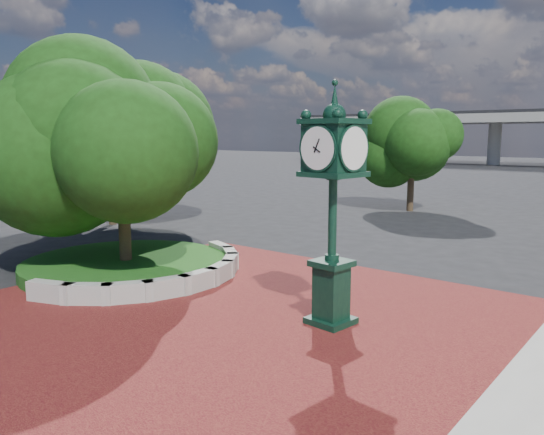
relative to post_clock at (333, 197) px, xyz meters
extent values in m
plane|color=black|center=(-2.35, -0.07, -2.85)|extent=(200.00, 200.00, 0.00)
cube|color=maroon|center=(-2.35, -1.07, -2.83)|extent=(12.00, 12.00, 0.04)
cube|color=#9E9B93|center=(-6.25, -3.07, -2.58)|extent=(1.29, 0.76, 0.54)
cube|color=#9E9B93|center=(-5.40, -2.60, -2.58)|extent=(1.20, 1.04, 0.54)
cube|color=#9E9B93|center=(-4.73, -1.90, -2.58)|extent=(1.00, 1.22, 0.54)
cube|color=#9E9B93|center=(-4.29, -1.03, -2.58)|extent=(0.71, 1.30, 0.54)
cube|color=#9E9B93|center=(-4.15, -0.07, -2.58)|extent=(0.35, 1.25, 0.54)
cube|color=#9E9B93|center=(-4.29, 0.90, -2.58)|extent=(0.71, 1.30, 0.54)
cube|color=#9E9B93|center=(-4.73, 1.77, -2.58)|extent=(1.00, 1.22, 0.54)
cube|color=#9E9B93|center=(-5.40, 2.47, -2.58)|extent=(1.20, 1.04, 0.54)
cube|color=#9E9B93|center=(-6.25, 2.94, -2.58)|extent=(1.29, 0.76, 0.54)
cylinder|color=#1E4E16|center=(-7.35, -0.07, -2.65)|extent=(6.10, 6.10, 0.40)
cylinder|color=#9E9B93|center=(-37.35, 69.93, 0.15)|extent=(1.80, 1.80, 6.00)
cylinder|color=#9E9B93|center=(-17.35, 69.93, 0.15)|extent=(1.80, 1.80, 6.00)
cylinder|color=#38281C|center=(-7.35, -0.07, -1.76)|extent=(0.36, 0.36, 2.17)
sphere|color=#17380F|center=(-7.35, -0.07, 0.88)|extent=(5.20, 5.20, 5.20)
cylinder|color=#38281C|center=(-15.35, 4.93, -1.62)|extent=(0.36, 0.36, 2.45)
sphere|color=#17380F|center=(-15.35, 4.93, 1.28)|extent=(5.60, 5.60, 5.60)
cylinder|color=#38281C|center=(-6.35, 17.93, -1.89)|extent=(0.36, 0.36, 1.92)
sphere|color=#17380F|center=(-6.35, 17.93, 0.40)|extent=(4.40, 4.40, 4.40)
cube|color=black|center=(0.00, 0.00, -2.76)|extent=(0.97, 0.97, 0.17)
cube|color=black|center=(0.00, 0.00, -2.08)|extent=(0.66, 0.66, 1.20)
cube|color=black|center=(0.00, 0.00, -1.45)|extent=(0.84, 0.84, 0.13)
cylinder|color=black|center=(0.00, 0.00, -0.46)|extent=(0.19, 0.19, 1.86)
cube|color=black|center=(0.00, 0.00, 1.03)|extent=(1.09, 1.09, 0.98)
cylinder|color=white|center=(-0.06, -0.51, 1.03)|extent=(0.88, 0.16, 0.87)
cylinder|color=white|center=(0.06, 0.51, 1.03)|extent=(0.88, 0.16, 0.87)
cylinder|color=white|center=(-0.51, 0.06, 1.03)|extent=(0.16, 0.88, 0.87)
cylinder|color=white|center=(0.51, -0.06, 1.03)|extent=(0.16, 0.88, 0.87)
sphere|color=black|center=(0.00, 0.00, 1.70)|extent=(0.48, 0.48, 0.48)
cone|color=black|center=(0.00, 0.00, 2.06)|extent=(0.20, 0.20, 0.55)
camera|label=1|loc=(6.03, -9.50, 1.28)|focal=35.00mm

